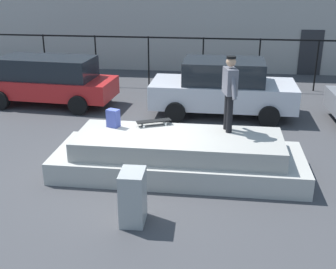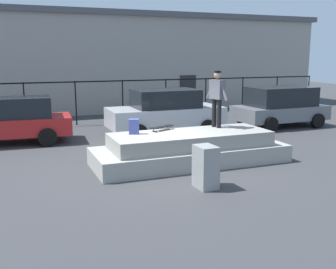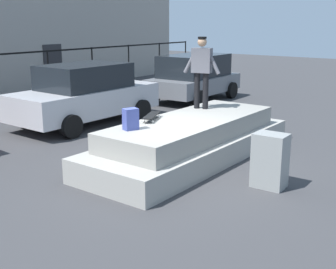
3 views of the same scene
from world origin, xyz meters
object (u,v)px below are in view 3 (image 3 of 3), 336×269
Objects in this scene: utility_box at (270,161)px; car_silver_sedan_mid at (85,94)px; skateboard at (152,115)px; skateboarder at (202,67)px; backpack at (131,119)px; car_grey_hatchback_far at (194,76)px.

car_silver_sedan_mid is at bearing 74.88° from utility_box.
skateboarder is at bearing -4.66° from skateboard.
car_silver_sedan_mid is (2.56, 4.10, -0.23)m from backpack.
skateboarder reaches higher than backpack.
utility_box is at bearing 130.94° from backpack.
skateboard is 2.83m from utility_box.
car_grey_hatchback_far is at bearing 26.97° from skateboard.
skateboarder is at bearing -144.70° from car_grey_hatchback_far.
car_silver_sedan_mid is (1.63, 3.87, -0.12)m from skateboard.
car_grey_hatchback_far is at bearing 40.66° from utility_box.
car_grey_hatchback_far reaches higher than skateboard.
backpack is 0.10× the size of car_grey_hatchback_far.
skateboard is 0.20× the size of car_grey_hatchback_far.
car_grey_hatchback_far is (6.98, 3.55, -0.10)m from skateboard.
skateboarder is 2.81m from backpack.
skateboarder reaches higher than utility_box.
car_silver_sedan_mid is at bearing 67.17° from skateboard.
car_grey_hatchback_far is at bearing 35.30° from skateboarder.
backpack reaches higher than skateboard.
car_grey_hatchback_far is at bearing -3.39° from car_silver_sedan_mid.
car_silver_sedan_mid reaches higher than skateboard.
backpack is (-2.70, -0.08, -0.80)m from skateboarder.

